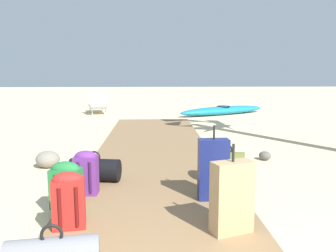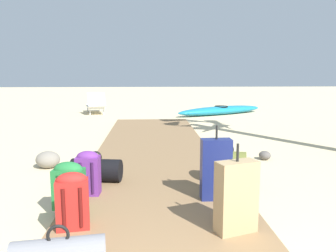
{
  "view_description": "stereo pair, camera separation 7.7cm",
  "coord_description": "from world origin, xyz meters",
  "px_view_note": "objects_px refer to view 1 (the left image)",
  "views": [
    {
      "loc": [
        -0.02,
        -1.04,
        1.55
      ],
      "look_at": [
        0.26,
        5.33,
        0.55
      ],
      "focal_mm": 37.26,
      "sensor_mm": 36.0,
      "label": 1
    },
    {
      "loc": [
        -0.09,
        -1.04,
        1.55
      ],
      "look_at": [
        0.26,
        5.33,
        0.55
      ],
      "focal_mm": 37.26,
      "sensor_mm": 36.0,
      "label": 2
    }
  ],
  "objects_px": {
    "duffel_bag_olive": "(226,166)",
    "backpack_purple": "(86,171)",
    "backpack_red": "(69,199)",
    "lounge_chair": "(98,105)",
    "suitcase_tan": "(232,197)",
    "kayak": "(223,110)",
    "duffel_bag_black": "(95,170)",
    "suitcase_navy": "(213,169)",
    "backpack_green": "(66,184)"
  },
  "relations": [
    {
      "from": "backpack_purple",
      "to": "kayak",
      "type": "xyz_separation_m",
      "value": [
        3.35,
        8.35,
        -0.21
      ]
    },
    {
      "from": "lounge_chair",
      "to": "backpack_purple",
      "type": "bearing_deg",
      "value": -82.1
    },
    {
      "from": "kayak",
      "to": "backpack_red",
      "type": "bearing_deg",
      "value": -109.81
    },
    {
      "from": "suitcase_navy",
      "to": "lounge_chair",
      "type": "relative_size",
      "value": 0.53
    },
    {
      "from": "duffel_bag_olive",
      "to": "backpack_purple",
      "type": "relative_size",
      "value": 1.08
    },
    {
      "from": "backpack_red",
      "to": "suitcase_navy",
      "type": "bearing_deg",
      "value": 24.93
    },
    {
      "from": "backpack_green",
      "to": "lounge_chair",
      "type": "distance_m",
      "value": 9.37
    },
    {
      "from": "duffel_bag_olive",
      "to": "lounge_chair",
      "type": "bearing_deg",
      "value": 109.78
    },
    {
      "from": "duffel_bag_olive",
      "to": "kayak",
      "type": "height_order",
      "value": "duffel_bag_olive"
    },
    {
      "from": "backpack_red",
      "to": "suitcase_navy",
      "type": "relative_size",
      "value": 0.63
    },
    {
      "from": "suitcase_tan",
      "to": "lounge_chair",
      "type": "relative_size",
      "value": 0.51
    },
    {
      "from": "backpack_red",
      "to": "suitcase_tan",
      "type": "distance_m",
      "value": 1.52
    },
    {
      "from": "suitcase_navy",
      "to": "backpack_green",
      "type": "height_order",
      "value": "suitcase_navy"
    },
    {
      "from": "backpack_green",
      "to": "kayak",
      "type": "distance_m",
      "value": 9.44
    },
    {
      "from": "lounge_chair",
      "to": "backpack_green",
      "type": "bearing_deg",
      "value": -83.27
    },
    {
      "from": "suitcase_tan",
      "to": "duffel_bag_black",
      "type": "bearing_deg",
      "value": 133.38
    },
    {
      "from": "duffel_bag_black",
      "to": "suitcase_tan",
      "type": "bearing_deg",
      "value": -46.62
    },
    {
      "from": "duffel_bag_black",
      "to": "lounge_chair",
      "type": "distance_m",
      "value": 8.46
    },
    {
      "from": "duffel_bag_olive",
      "to": "suitcase_tan",
      "type": "relative_size",
      "value": 0.69
    },
    {
      "from": "suitcase_tan",
      "to": "lounge_chair",
      "type": "xyz_separation_m",
      "value": [
        -2.76,
        9.97,
        -0.09
      ]
    },
    {
      "from": "duffel_bag_black",
      "to": "backpack_purple",
      "type": "xyz_separation_m",
      "value": [
        -0.02,
        -0.51,
        0.13
      ]
    },
    {
      "from": "suitcase_navy",
      "to": "duffel_bag_black",
      "type": "bearing_deg",
      "value": 153.21
    },
    {
      "from": "duffel_bag_black",
      "to": "suitcase_navy",
      "type": "bearing_deg",
      "value": -26.79
    },
    {
      "from": "duffel_bag_olive",
      "to": "backpack_purple",
      "type": "xyz_separation_m",
      "value": [
        -1.8,
        -0.46,
        0.08
      ]
    },
    {
      "from": "duffel_bag_olive",
      "to": "backpack_green",
      "type": "height_order",
      "value": "backpack_green"
    },
    {
      "from": "suitcase_tan",
      "to": "suitcase_navy",
      "type": "bearing_deg",
      "value": 91.73
    },
    {
      "from": "duffel_bag_olive",
      "to": "backpack_purple",
      "type": "bearing_deg",
      "value": -165.71
    },
    {
      "from": "duffel_bag_black",
      "to": "backpack_green",
      "type": "distance_m",
      "value": 0.96
    },
    {
      "from": "backpack_red",
      "to": "duffel_bag_black",
      "type": "xyz_separation_m",
      "value": [
        0.01,
        1.44,
        -0.13
      ]
    },
    {
      "from": "backpack_red",
      "to": "suitcase_tan",
      "type": "xyz_separation_m",
      "value": [
        1.52,
        -0.15,
        0.05
      ]
    },
    {
      "from": "duffel_bag_olive",
      "to": "suitcase_navy",
      "type": "xyz_separation_m",
      "value": [
        -0.3,
        -0.69,
        0.15
      ]
    },
    {
      "from": "duffel_bag_black",
      "to": "kayak",
      "type": "height_order",
      "value": "duffel_bag_black"
    },
    {
      "from": "backpack_red",
      "to": "duffel_bag_black",
      "type": "height_order",
      "value": "backpack_red"
    },
    {
      "from": "backpack_purple",
      "to": "kayak",
      "type": "relative_size",
      "value": 0.15
    },
    {
      "from": "backpack_red",
      "to": "backpack_purple",
      "type": "bearing_deg",
      "value": 90.7
    },
    {
      "from": "duffel_bag_black",
      "to": "kayak",
      "type": "distance_m",
      "value": 8.51
    },
    {
      "from": "backpack_red",
      "to": "kayak",
      "type": "xyz_separation_m",
      "value": [
        3.34,
        9.28,
        -0.21
      ]
    },
    {
      "from": "suitcase_navy",
      "to": "kayak",
      "type": "bearing_deg",
      "value": 77.84
    },
    {
      "from": "lounge_chair",
      "to": "kayak",
      "type": "height_order",
      "value": "lounge_chair"
    },
    {
      "from": "backpack_red",
      "to": "backpack_green",
      "type": "bearing_deg",
      "value": 106.17
    },
    {
      "from": "duffel_bag_olive",
      "to": "duffel_bag_black",
      "type": "relative_size",
      "value": 0.81
    },
    {
      "from": "backpack_red",
      "to": "duffel_bag_olive",
      "type": "height_order",
      "value": "backpack_red"
    },
    {
      "from": "duffel_bag_black",
      "to": "suitcase_tan",
      "type": "relative_size",
      "value": 0.85
    },
    {
      "from": "duffel_bag_olive",
      "to": "lounge_chair",
      "type": "distance_m",
      "value": 8.96
    },
    {
      "from": "backpack_red",
      "to": "backpack_purple",
      "type": "xyz_separation_m",
      "value": [
        -0.01,
        0.93,
        -0.01
      ]
    },
    {
      "from": "suitcase_navy",
      "to": "backpack_red",
      "type": "bearing_deg",
      "value": -155.07
    },
    {
      "from": "backpack_red",
      "to": "lounge_chair",
      "type": "xyz_separation_m",
      "value": [
        -1.24,
        9.81,
        -0.04
      ]
    },
    {
      "from": "duffel_bag_olive",
      "to": "duffel_bag_black",
      "type": "bearing_deg",
      "value": 178.19
    },
    {
      "from": "duffel_bag_olive",
      "to": "backpack_purple",
      "type": "distance_m",
      "value": 1.86
    },
    {
      "from": "backpack_green",
      "to": "suitcase_tan",
      "type": "height_order",
      "value": "suitcase_tan"
    }
  ]
}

